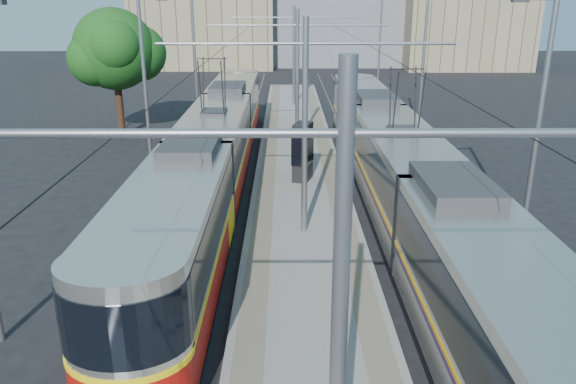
{
  "coord_description": "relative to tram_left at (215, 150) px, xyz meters",
  "views": [
    {
      "loc": [
        -0.63,
        -9.66,
        7.82
      ],
      "look_at": [
        -0.54,
        8.27,
        1.6
      ],
      "focal_mm": 35.0,
      "sensor_mm": 36.0,
      "label": 1
    }
  ],
  "objects": [
    {
      "name": "platform",
      "position": [
        3.6,
        3.57,
        -1.56
      ],
      "size": [
        4.0,
        50.0,
        0.3
      ],
      "primitive_type": "cube",
      "color": "gray",
      "rests_on": "ground"
    },
    {
      "name": "tactile_strip_left",
      "position": [
        2.15,
        3.57,
        -1.4
      ],
      "size": [
        0.7,
        50.0,
        0.01
      ],
      "primitive_type": "cube",
      "color": "gray",
      "rests_on": "platform"
    },
    {
      "name": "tactile_strip_right",
      "position": [
        5.05,
        3.57,
        -1.4
      ],
      "size": [
        0.7,
        50.0,
        0.01
      ],
      "primitive_type": "cube",
      "color": "gray",
      "rests_on": "platform"
    },
    {
      "name": "rails",
      "position": [
        3.6,
        3.57,
        -1.69
      ],
      "size": [
        8.71,
        70.0,
        0.03
      ],
      "color": "gray",
      "rests_on": "ground"
    },
    {
      "name": "tram_left",
      "position": [
        0.0,
        0.0,
        0.0
      ],
      "size": [
        2.43,
        29.88,
        5.5
      ],
      "color": "black",
      "rests_on": "ground"
    },
    {
      "name": "tram_right",
      "position": [
        7.2,
        -3.46,
        0.15
      ],
      "size": [
        2.43,
        31.92,
        5.5
      ],
      "color": "black",
      "rests_on": "ground"
    },
    {
      "name": "catenary",
      "position": [
        3.6,
        0.72,
        2.82
      ],
      "size": [
        9.2,
        70.0,
        7.0
      ],
      "color": "gray",
      "rests_on": "platform"
    },
    {
      "name": "street_lamps",
      "position": [
        3.6,
        7.57,
        2.47
      ],
      "size": [
        15.18,
        38.22,
        8.0
      ],
      "color": "gray",
      "rests_on": "ground"
    },
    {
      "name": "shelter",
      "position": [
        3.71,
        0.22,
        -0.09
      ],
      "size": [
        0.99,
        1.29,
        2.51
      ],
      "rotation": [
        0.0,
        0.0,
        -0.29
      ],
      "color": "black",
      "rests_on": "platform"
    },
    {
      "name": "tree",
      "position": [
        -6.44,
        9.85,
        3.26
      ],
      "size": [
        5.06,
        4.68,
        7.35
      ],
      "color": "#382314",
      "rests_on": "ground"
    },
    {
      "name": "building_left",
      "position": [
        -6.4,
        46.57,
        5.28
      ],
      "size": [
        16.32,
        12.24,
        13.96
      ],
      "color": "#9C8769",
      "rests_on": "ground"
    },
    {
      "name": "building_centre",
      "position": [
        9.6,
        50.57,
        5.53
      ],
      "size": [
        18.36,
        14.28,
        14.45
      ],
      "color": "gray",
      "rests_on": "ground"
    },
    {
      "name": "building_right",
      "position": [
        23.6,
        44.57,
        4.78
      ],
      "size": [
        14.28,
        10.2,
        12.95
      ],
      "color": "#9C8769",
      "rests_on": "ground"
    }
  ]
}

